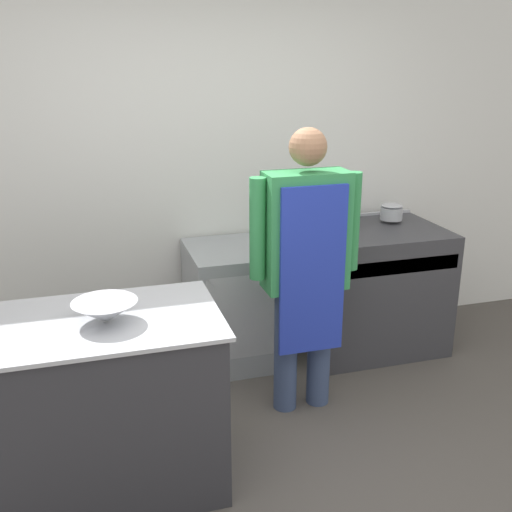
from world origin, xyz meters
The scene contains 9 objects.
ground_plane centered at (0.00, 0.00, 0.00)m, with size 14.00×14.00×0.00m, color #4C4742.
wall_back centered at (0.00, 1.97, 1.35)m, with size 8.00×0.05×2.70m.
prep_counter centered at (-0.93, 0.48, 0.45)m, with size 1.29×0.72×0.90m.
stove centered at (1.10, 1.52, 0.45)m, with size 0.95×0.74×0.91m.
fridge_unit centered at (0.07, 1.59, 0.41)m, with size 0.59×0.66×0.82m.
person_cook centered at (0.32, 0.87, 0.97)m, with size 0.66×0.24×1.69m.
mixing_bowl centered at (-0.82, 0.44, 0.95)m, with size 0.30×0.30×0.10m.
stock_pot centered at (0.89, 1.65, 1.02)m, with size 0.26×0.26×0.20m.
sauce_pot centered at (1.29, 1.65, 0.97)m, with size 0.16×0.16×0.12m.
Camera 1 is at (-0.87, -2.14, 2.05)m, focal length 42.00 mm.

